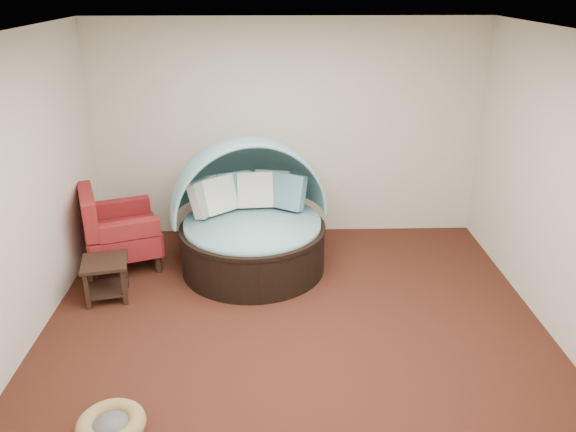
{
  "coord_description": "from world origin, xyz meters",
  "views": [
    {
      "loc": [
        -0.2,
        -4.57,
        3.22
      ],
      "look_at": [
        -0.05,
        0.6,
        1.02
      ],
      "focal_mm": 35.0,
      "sensor_mm": 36.0,
      "label": 1
    }
  ],
  "objects_px": {
    "canopy_daybed": "(250,209)",
    "red_armchair": "(116,231)",
    "pet_basket": "(111,427)",
    "side_table": "(106,274)"
  },
  "relations": [
    {
      "from": "canopy_daybed",
      "to": "red_armchair",
      "type": "bearing_deg",
      "value": 165.75
    },
    {
      "from": "pet_basket",
      "to": "red_armchair",
      "type": "height_order",
      "value": "red_armchair"
    },
    {
      "from": "pet_basket",
      "to": "red_armchair",
      "type": "xyz_separation_m",
      "value": [
        -0.62,
        2.79,
        0.36
      ]
    },
    {
      "from": "red_armchair",
      "to": "side_table",
      "type": "relative_size",
      "value": 1.97
    },
    {
      "from": "canopy_daybed",
      "to": "side_table",
      "type": "relative_size",
      "value": 3.79
    },
    {
      "from": "canopy_daybed",
      "to": "pet_basket",
      "type": "relative_size",
      "value": 3.86
    },
    {
      "from": "pet_basket",
      "to": "red_armchair",
      "type": "relative_size",
      "value": 0.5
    },
    {
      "from": "pet_basket",
      "to": "canopy_daybed",
      "type": "bearing_deg",
      "value": 70.58
    },
    {
      "from": "canopy_daybed",
      "to": "side_table",
      "type": "xyz_separation_m",
      "value": [
        -1.54,
        -0.73,
        -0.43
      ]
    },
    {
      "from": "pet_basket",
      "to": "side_table",
      "type": "relative_size",
      "value": 0.98
    }
  ]
}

